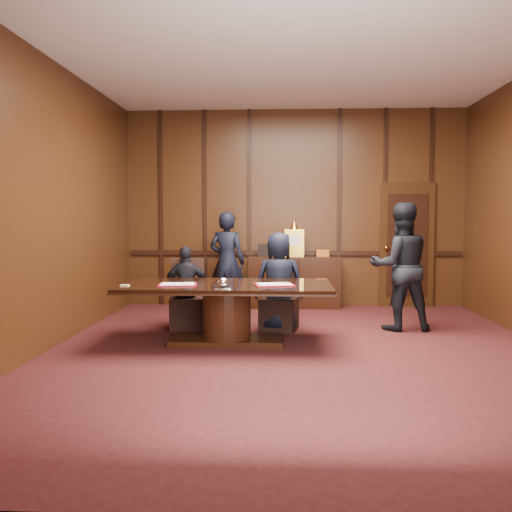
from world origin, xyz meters
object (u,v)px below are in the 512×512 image
Objects in this scene: conference_table at (227,303)px; witness_left at (227,262)px; signatory_right at (279,282)px; signatory_left at (187,288)px; witness_right at (401,266)px; sideboard at (294,280)px.

conference_table is 1.55× the size of witness_left.
signatory_left is at bearing -2.09° from signatory_right.
witness_right is at bearing -176.23° from signatory_right.
sideboard is at bearing -56.69° from witness_right.
witness_right reaches higher than signatory_right.
sideboard is at bearing -141.97° from witness_left.
signatory_left is 3.03m from witness_right.
signatory_left is at bearing -1.64° from witness_right.
signatory_left reaches higher than conference_table.
sideboard is at bearing 72.27° from conference_table.
witness_right reaches higher than conference_table.
signatory_left is 0.66× the size of witness_right.
conference_table is 2.35m from witness_left.
signatory_right is (-0.25, -2.02, 0.21)m from sideboard.
sideboard is 0.89× the size of witness_right.
sideboard is 1.29m from witness_left.
witness_left is 2.92m from witness_right.
conference_table is 1.05m from signatory_right.
conference_table is 1.46× the size of witness_right.
witness_left reaches higher than signatory_right.
witness_left is at bearing -113.83° from signatory_left.
signatory_left is at bearing -127.55° from sideboard.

